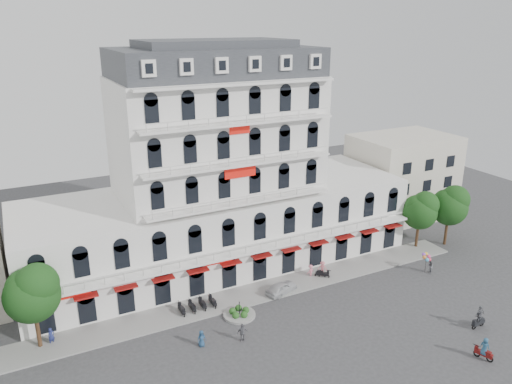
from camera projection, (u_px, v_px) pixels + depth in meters
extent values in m
plane|color=#38383A|center=(297.00, 340.00, 45.57)|extent=(120.00, 120.00, 0.00)
cube|color=gray|center=(253.00, 294.00, 53.12)|extent=(53.00, 4.00, 0.16)
cube|color=silver|center=(219.00, 226.00, 59.27)|extent=(45.00, 14.00, 9.00)
cube|color=silver|center=(217.00, 136.00, 55.68)|extent=(22.00, 12.00, 13.00)
cube|color=#2D3035|center=(215.00, 62.00, 53.07)|extent=(21.56, 11.76, 3.00)
cube|color=#2D3035|center=(214.00, 43.00, 52.45)|extent=(15.84, 8.64, 0.80)
cube|color=maroon|center=(247.00, 259.00, 53.27)|extent=(40.50, 1.00, 0.15)
cube|color=red|center=(240.00, 171.00, 51.34)|extent=(3.50, 0.10, 1.40)
cube|color=beige|center=(402.00, 176.00, 73.31)|extent=(14.00, 10.00, 12.00)
cylinder|color=gray|center=(239.00, 315.00, 49.30)|extent=(3.20, 3.20, 0.24)
cylinder|color=black|center=(239.00, 308.00, 49.04)|extent=(0.08, 0.08, 1.40)
sphere|color=#1D501A|center=(246.00, 310.00, 49.49)|extent=(0.70, 0.70, 0.70)
sphere|color=#1D501A|center=(239.00, 308.00, 49.85)|extent=(0.70, 0.70, 0.70)
sphere|color=#1D501A|center=(232.00, 311.00, 49.30)|extent=(0.70, 0.70, 0.70)
sphere|color=#1D501A|center=(236.00, 315.00, 48.61)|extent=(0.70, 0.70, 0.70)
sphere|color=#1D501A|center=(244.00, 315.00, 48.71)|extent=(0.70, 0.70, 0.70)
cylinder|color=#382314|center=(38.00, 329.00, 43.97)|extent=(0.36, 0.36, 3.74)
sphere|color=#103512|center=(32.00, 296.00, 42.87)|extent=(4.76, 4.76, 4.76)
sphere|color=#103512|center=(37.00, 285.00, 42.47)|extent=(3.74, 3.74, 3.74)
sphere|color=#103512|center=(26.00, 288.00, 42.73)|extent=(3.40, 3.40, 3.40)
cylinder|color=#382314|center=(417.00, 235.00, 63.71)|extent=(0.36, 0.36, 3.43)
sphere|color=#103512|center=(420.00, 212.00, 62.69)|extent=(4.37, 4.37, 4.37)
sphere|color=#103512|center=(425.00, 205.00, 62.32)|extent=(3.43, 3.43, 3.43)
sphere|color=#103512|center=(416.00, 207.00, 62.57)|extent=(3.12, 3.12, 3.12)
cylinder|color=#382314|center=(446.00, 231.00, 64.54)|extent=(0.36, 0.36, 3.65)
sphere|color=#103512|center=(449.00, 207.00, 63.46)|extent=(4.65, 4.65, 4.65)
sphere|color=#103512|center=(455.00, 199.00, 63.07)|extent=(3.65, 3.65, 3.65)
sphere|color=#103512|center=(446.00, 202.00, 63.32)|extent=(3.32, 3.32, 3.32)
imported|color=silver|center=(282.00, 288.00, 53.25)|extent=(4.12, 2.61, 1.31)
cube|color=maroon|center=(484.00, 354.00, 42.87)|extent=(0.83, 1.53, 0.35)
torus|color=black|center=(477.00, 353.00, 43.32)|extent=(0.31, 0.61, 0.60)
torus|color=black|center=(490.00, 359.00, 42.60)|extent=(0.31, 0.61, 0.60)
imported|color=#275375|center=(485.00, 347.00, 42.64)|extent=(0.75, 0.92, 1.63)
cube|color=black|center=(478.00, 323.00, 47.28)|extent=(1.52, 0.43, 0.35)
torus|color=black|center=(474.00, 327.00, 47.11)|extent=(0.61, 0.15, 0.60)
torus|color=black|center=(482.00, 323.00, 47.63)|extent=(0.61, 0.15, 0.60)
imported|color=slate|center=(480.00, 315.00, 47.00)|extent=(1.13, 0.52, 1.89)
cube|color=black|center=(322.00, 274.00, 56.39)|extent=(1.37, 1.24, 0.35)
torus|color=black|center=(327.00, 276.00, 56.35)|extent=(0.53, 0.48, 0.60)
torus|color=black|center=(317.00, 275.00, 56.60)|extent=(0.53, 0.48, 0.60)
imported|color=#CE6D78|center=(322.00, 268.00, 56.15)|extent=(1.21, 1.16, 1.65)
imported|color=navy|center=(202.00, 339.00, 44.49)|extent=(0.78, 0.51, 1.59)
imported|color=#5B5C63|center=(243.00, 332.00, 45.24)|extent=(1.08, 0.62, 1.73)
imported|color=pink|center=(311.00, 271.00, 56.57)|extent=(1.09, 0.79, 1.52)
imported|color=navy|center=(51.00, 336.00, 44.74)|extent=(0.72, 0.61, 1.67)
imported|color=slate|center=(430.00, 267.00, 57.48)|extent=(0.94, 0.98, 1.59)
cylinder|color=black|center=(426.00, 265.00, 57.50)|extent=(0.04, 0.04, 2.00)
sphere|color=#E54C99|center=(429.00, 256.00, 57.32)|extent=(0.44, 0.44, 0.44)
sphere|color=yellow|center=(426.00, 254.00, 57.44)|extent=(0.44, 0.44, 0.44)
sphere|color=#994CD8|center=(424.00, 254.00, 57.28)|extent=(0.44, 0.44, 0.44)
sphere|color=orange|center=(424.00, 257.00, 57.01)|extent=(0.44, 0.44, 0.44)
sphere|color=#4CB2E5|center=(427.00, 260.00, 56.90)|extent=(0.44, 0.44, 0.44)
sphere|color=#D8334C|center=(429.00, 259.00, 57.08)|extent=(0.44, 0.44, 0.44)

